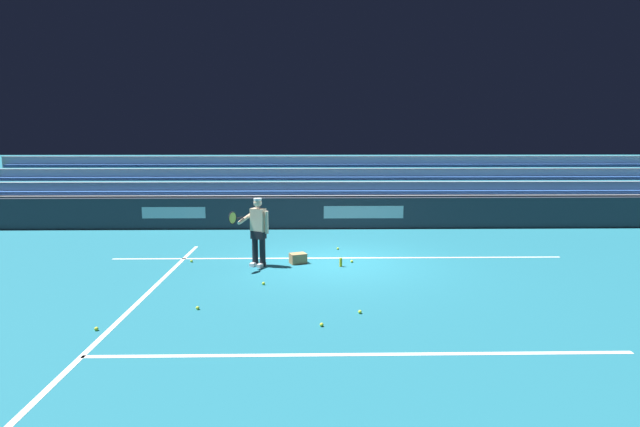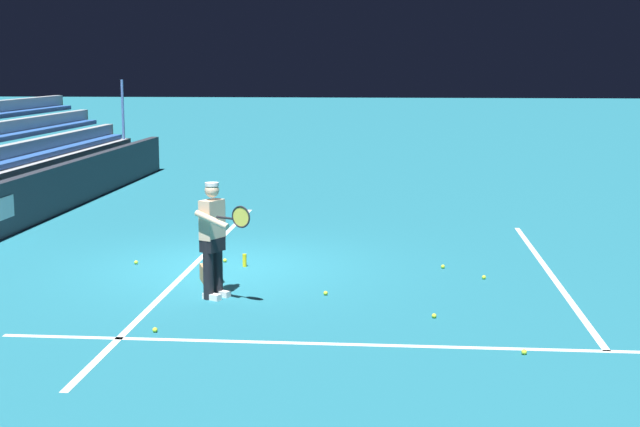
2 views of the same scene
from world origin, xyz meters
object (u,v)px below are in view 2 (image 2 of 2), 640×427
tennis_ball_far_right (225,260)px  tennis_ball_near_player (524,352)px  tennis_player (214,238)px  tennis_ball_midcourt (136,262)px  tennis_ball_stray_back (484,277)px  tennis_ball_by_box (155,330)px  ball_box_cardboard (211,273)px  water_bottle (245,260)px  tennis_ball_far_left (326,293)px  tennis_ball_on_baseline (443,267)px  tennis_ball_toward_net (434,316)px

tennis_ball_far_right → tennis_ball_near_player: size_ratio=1.00×
tennis_player → tennis_ball_far_right: bearing=-172.6°
tennis_ball_midcourt → tennis_ball_stray_back: bearing=84.2°
tennis_ball_stray_back → tennis_ball_by_box: 5.56m
tennis_ball_by_box → ball_box_cardboard: bearing=176.8°
tennis_player → tennis_ball_near_player: bearing=61.6°
tennis_ball_midcourt → tennis_ball_stray_back: size_ratio=1.00×
ball_box_cardboard → tennis_player: bearing=14.8°
ball_box_cardboard → water_bottle: size_ratio=1.82×
tennis_ball_by_box → tennis_ball_far_right: bearing=178.5°
tennis_ball_midcourt → water_bottle: water_bottle is taller
tennis_ball_far_left → tennis_ball_on_baseline: bearing=136.6°
tennis_player → tennis_ball_toward_net: tennis_player is taller
water_bottle → tennis_ball_by_box: bearing=-7.5°
tennis_ball_far_right → tennis_ball_by_box: size_ratio=1.00×
ball_box_cardboard → tennis_ball_stray_back: 4.37m
water_bottle → ball_box_cardboard: bearing=-18.3°
tennis_ball_far_left → tennis_ball_by_box: (2.05, -2.04, 0.00)m
tennis_ball_on_baseline → water_bottle: (0.15, -3.36, 0.08)m
tennis_player → tennis_ball_stray_back: size_ratio=25.98×
tennis_ball_on_baseline → tennis_ball_far_left: same height
tennis_player → tennis_ball_on_baseline: tennis_player is taller
ball_box_cardboard → tennis_ball_by_box: (2.76, -0.15, -0.10)m
tennis_ball_far_left → tennis_player: bearing=-80.1°
tennis_ball_midcourt → water_bottle: 1.90m
tennis_ball_midcourt → tennis_ball_near_player: (4.37, 6.00, 0.00)m
tennis_ball_far_right → water_bottle: size_ratio=0.30×
tennis_player → tennis_ball_midcourt: tennis_player is taller
tennis_ball_toward_net → tennis_ball_stray_back: bearing=159.0°
tennis_ball_midcourt → tennis_ball_by_box: bearing=19.8°
ball_box_cardboard → tennis_ball_stray_back: size_ratio=6.06×
tennis_ball_stray_back → water_bottle: (-0.57, -3.98, 0.08)m
tennis_ball_by_box → tennis_player: bearing=166.8°
tennis_ball_far_right → water_bottle: water_bottle is taller
tennis_player → tennis_ball_stray_back: (-1.50, 4.07, -0.86)m
tennis_ball_far_left → ball_box_cardboard: bearing=-110.7°
tennis_ball_near_player → ball_box_cardboard: bearing=-126.2°
water_bottle → tennis_ball_far_left: bearing=40.5°
tennis_player → ball_box_cardboard: (-0.99, -0.26, -0.76)m
ball_box_cardboard → tennis_ball_by_box: size_ratio=6.06×
tennis_player → tennis_ball_far_right: 2.55m
tennis_ball_near_player → tennis_ball_far_right: bearing=-135.9°
tennis_ball_on_baseline → tennis_ball_by_box: size_ratio=1.00×
tennis_ball_toward_net → tennis_player: bearing=-104.2°
tennis_ball_far_right → tennis_player: bearing=7.4°
tennis_ball_midcourt → tennis_ball_near_player: bearing=54.0°
tennis_ball_far_right → tennis_ball_by_box: 4.15m
ball_box_cardboard → tennis_ball_stray_back: (-0.51, 4.34, -0.10)m
ball_box_cardboard → tennis_ball_by_box: bearing=-3.2°
tennis_ball_stray_back → tennis_player: bearing=-69.7°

